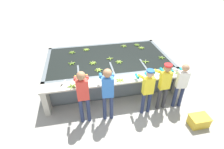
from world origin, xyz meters
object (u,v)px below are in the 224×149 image
object	(u,v)px
banana_bunch_floating_0	(72,52)
banana_bunch_floating_3	(86,50)
banana_bunch_floating_4	(162,58)
banana_bunch_floating_5	(110,59)
banana_bunch_floating_8	(124,46)
banana_bunch_floating_9	(119,62)
banana_bunch_floating_6	(72,63)
banana_bunch_floating_7	(93,63)
worker_2	(147,88)
banana_bunch_ledge_1	(179,73)
banana_bunch_floating_11	(145,62)
banana_bunch_floating_2	(141,48)
knife_0	(63,84)
crate	(199,121)
banana_bunch_ledge_0	(72,86)
banana_bunch_floating_1	(137,45)
knife_1	(169,74)
banana_bunch_floating_10	(98,70)
worker_3	(164,83)
banana_bunch_ledge_2	(120,80)
worker_0	(83,93)
worker_4	(181,82)

from	to	relation	value
banana_bunch_floating_0	banana_bunch_floating_3	distance (m)	0.60
banana_bunch_floating_4	banana_bunch_floating_5	xyz separation A→B (m)	(-1.93, 0.32, 0.00)
banana_bunch_floating_8	banana_bunch_floating_9	xyz separation A→B (m)	(-0.53, -1.31, -0.00)
banana_bunch_floating_6	banana_bunch_floating_0	bearing A→B (deg)	88.78
banana_bunch_floating_7	banana_bunch_floating_9	xyz separation A→B (m)	(0.94, -0.11, 0.00)
worker_2	banana_bunch_floating_0	distance (m)	3.49
banana_bunch_floating_7	banana_bunch_ledge_1	xyz separation A→B (m)	(2.69, -1.24, 0.00)
banana_bunch_floating_0	banana_bunch_floating_11	distance (m)	2.91
banana_bunch_floating_2	banana_bunch_floating_7	size ratio (longest dim) A/B	1.00
banana_bunch_floating_0	banana_bunch_floating_8	bearing A→B (deg)	4.92
knife_0	crate	size ratio (longest dim) A/B	0.60
banana_bunch_floating_9	banana_bunch_ledge_0	bearing A→B (deg)	-145.75
banana_bunch_floating_4	banana_bunch_floating_11	distance (m)	0.73
banana_bunch_floating_1	banana_bunch_floating_2	xyz separation A→B (m)	(0.09, -0.32, -0.00)
knife_1	knife_0	bearing A→B (deg)	177.31
banana_bunch_floating_10	banana_bunch_floating_11	size ratio (longest dim) A/B	1.02
banana_bunch_floating_6	knife_1	bearing A→B (deg)	-23.71
worker_3	banana_bunch_floating_3	size ratio (longest dim) A/B	5.82
banana_bunch_floating_10	banana_bunch_ledge_1	distance (m)	2.66
banana_bunch_floating_6	banana_bunch_floating_10	bearing A→B (deg)	-36.04
banana_bunch_floating_7	banana_bunch_floating_11	world-z (taller)	same
knife_0	banana_bunch_ledge_2	bearing A→B (deg)	-5.29
worker_0	banana_bunch_ledge_2	size ratio (longest dim) A/B	6.16
worker_4	banana_bunch_floating_10	size ratio (longest dim) A/B	5.61
banana_bunch_floating_10	knife_1	bearing A→B (deg)	-17.98
banana_bunch_floating_10	banana_bunch_floating_5	bearing A→B (deg)	53.84
worker_2	banana_bunch_floating_10	world-z (taller)	worker_2
banana_bunch_floating_6	worker_3	bearing A→B (deg)	-33.61
banana_bunch_floating_9	banana_bunch_ledge_0	xyz separation A→B (m)	(-1.69, -1.15, 0.00)
banana_bunch_floating_5	banana_bunch_floating_8	distance (m)	1.28
banana_bunch_floating_6	crate	bearing A→B (deg)	-37.93
banana_bunch_floating_11	banana_bunch_floating_3	bearing A→B (deg)	144.53
banana_bunch_floating_0	banana_bunch_floating_11	bearing A→B (deg)	-26.36
banana_bunch_floating_6	banana_bunch_ledge_0	xyz separation A→B (m)	(-0.01, -1.38, 0.00)
banana_bunch_ledge_1	banana_bunch_ledge_2	xyz separation A→B (m)	(-1.99, 0.00, 0.00)
worker_4	banana_bunch_floating_6	xyz separation A→B (m)	(-3.25, 1.81, 0.01)
worker_3	banana_bunch_floating_7	distance (m)	2.57
banana_bunch_floating_3	banana_bunch_floating_8	world-z (taller)	same
banana_bunch_floating_0	banana_bunch_floating_7	world-z (taller)	same
banana_bunch_floating_7	banana_bunch_ledge_0	size ratio (longest dim) A/B	1.01
banana_bunch_ledge_1	crate	xyz separation A→B (m)	(0.04, -1.35, -0.79)
banana_bunch_floating_1	banana_bunch_ledge_1	world-z (taller)	banana_bunch_ledge_1
worker_2	banana_bunch_floating_8	distance (m)	2.95
banana_bunch_floating_2	banana_bunch_floating_6	world-z (taller)	same
banana_bunch_floating_3	knife_1	bearing A→B (deg)	-43.98
banana_bunch_floating_2	banana_bunch_ledge_1	world-z (taller)	banana_bunch_ledge_1
banana_bunch_floating_2	crate	xyz separation A→B (m)	(0.59, -3.48, -0.78)
worker_3	banana_bunch_floating_10	distance (m)	2.15
banana_bunch_floating_2	knife_1	world-z (taller)	banana_bunch_floating_2
banana_bunch_floating_4	banana_bunch_ledge_2	bearing A→B (deg)	-149.38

